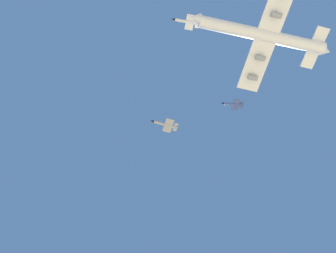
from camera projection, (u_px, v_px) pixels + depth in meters
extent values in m
cylinder|color=white|center=(263.00, 35.00, 156.33)|extent=(42.24, 60.61, 6.40)
cone|color=white|center=(195.00, 18.00, 152.32)|extent=(7.82, 7.50, 6.08)
cone|color=white|center=(326.00, 51.00, 160.88)|extent=(7.60, 7.44, 5.76)
cube|color=white|center=(267.00, 36.00, 155.69)|extent=(56.19, 43.96, 2.67)
cylinder|color=gray|center=(253.00, 77.00, 163.23)|extent=(5.23, 5.83, 3.00)
cylinder|color=gray|center=(260.00, 58.00, 158.47)|extent=(5.23, 5.83, 3.00)
cylinder|color=gray|center=(276.00, 15.00, 148.96)|extent=(5.23, 5.83, 3.00)
cube|color=white|center=(309.00, 45.00, 166.96)|extent=(5.39, 7.17, 10.42)
cube|color=white|center=(315.00, 48.00, 160.34)|extent=(22.09, 18.26, 1.29)
cylinder|color=silver|center=(187.00, 22.00, 159.66)|extent=(7.96, 11.92, 1.50)
cone|color=black|center=(173.00, 19.00, 159.06)|extent=(2.31, 2.49, 1.50)
cube|color=silver|center=(190.00, 22.00, 159.60)|extent=(9.12, 7.88, 0.24)
cube|color=silver|center=(197.00, 23.00, 161.81)|extent=(1.40, 2.16, 2.60)
cube|color=silver|center=(197.00, 23.00, 160.27)|extent=(5.15, 4.18, 0.20)
cylinder|color=#38478C|center=(233.00, 104.00, 198.40)|extent=(7.10, 12.32, 1.50)
cone|color=black|center=(222.00, 103.00, 198.09)|extent=(2.23, 2.46, 1.50)
cube|color=#38478C|center=(236.00, 104.00, 198.29)|extent=(9.12, 7.49, 0.24)
cube|color=#38478C|center=(241.00, 104.00, 200.35)|extent=(1.24, 2.24, 2.60)
cube|color=#38478C|center=(242.00, 105.00, 198.81)|extent=(5.19, 3.92, 0.20)
cylinder|color=#999EA3|center=(166.00, 125.00, 159.57)|extent=(9.16, 11.19, 1.50)
cone|color=black|center=(152.00, 121.00, 158.55)|extent=(2.41, 2.50, 1.50)
cube|color=#999EA3|center=(168.00, 126.00, 159.59)|extent=(9.02, 8.38, 0.24)
cube|color=#999EA3|center=(175.00, 126.00, 162.03)|extent=(1.63, 2.02, 2.60)
cube|color=#999EA3|center=(175.00, 127.00, 160.49)|extent=(5.02, 4.52, 0.20)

